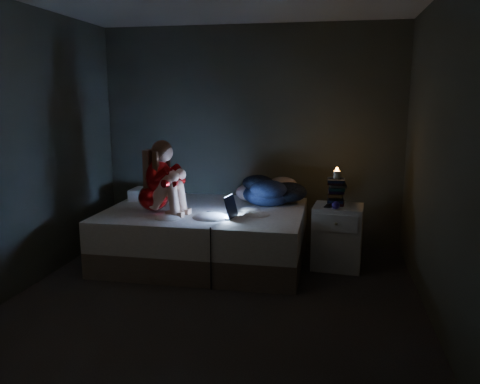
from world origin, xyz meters
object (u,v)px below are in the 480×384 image
(phone, at_px, (329,206))
(woman, at_px, (153,176))
(nightstand, at_px, (337,237))
(laptop, at_px, (218,205))
(bed, at_px, (206,235))
(candle, at_px, (337,176))

(phone, bearing_deg, woman, -163.83)
(woman, relative_size, phone, 5.49)
(nightstand, height_order, phone, phone)
(laptop, height_order, phone, laptop)
(nightstand, bearing_deg, bed, -172.89)
(laptop, bearing_deg, woman, -175.32)
(phone, bearing_deg, candle, 68.66)
(bed, relative_size, phone, 15.03)
(laptop, xyz_separation_m, nightstand, (1.20, 0.37, -0.37))
(laptop, relative_size, candle, 4.25)
(laptop, bearing_deg, bed, 132.97)
(laptop, xyz_separation_m, candle, (1.17, 0.41, 0.27))
(bed, distance_m, phone, 1.37)
(laptop, height_order, nightstand, laptop)
(bed, xyz_separation_m, candle, (1.38, 0.09, 0.68))
(woman, relative_size, nightstand, 1.16)
(candle, xyz_separation_m, phone, (-0.06, -0.11, -0.30))
(laptop, bearing_deg, candle, 28.24)
(bed, relative_size, woman, 2.74)
(laptop, xyz_separation_m, phone, (1.11, 0.30, -0.03))
(candle, bearing_deg, phone, -119.90)
(laptop, distance_m, nightstand, 1.31)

